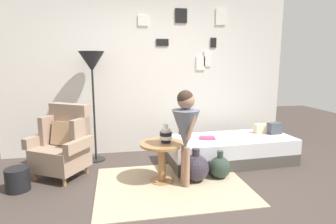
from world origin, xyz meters
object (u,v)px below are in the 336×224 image
object	(u,v)px
side_table	(162,154)
magazine_basket	(18,179)
person_child	(186,125)
book_on_daybed	(207,138)
vase_striped	(166,135)
demijohn_near	(196,168)
floor_lamp	(92,66)
demijohn_far	(220,167)
daybed	(230,150)
armchair	(64,144)

from	to	relation	value
side_table	magazine_basket	bearing A→B (deg)	177.75
person_child	magazine_basket	size ratio (longest dim) A/B	4.31
book_on_daybed	vase_striped	bearing A→B (deg)	-146.13
demijohn_near	person_child	bearing A→B (deg)	-145.29
vase_striped	book_on_daybed	world-z (taller)	vase_striped
side_table	floor_lamp	world-z (taller)	floor_lamp
vase_striped	book_on_daybed	distance (m)	0.89
demijohn_near	demijohn_far	size ratio (longest dim) A/B	1.17
side_table	person_child	xyz separation A→B (m)	(0.26, -0.18, 0.41)
daybed	book_on_daybed	world-z (taller)	book_on_daybed
book_on_daybed	demijohn_far	xyz separation A→B (m)	(0.01, -0.52, -0.26)
armchair	book_on_daybed	bearing A→B (deg)	0.76
demijohn_near	demijohn_far	distance (m)	0.35
daybed	side_table	xyz separation A→B (m)	(-1.15, -0.51, 0.17)
floor_lamp	person_child	xyz separation A→B (m)	(1.15, -1.18, -0.69)
vase_striped	demijohn_far	bearing A→B (deg)	-2.61
armchair	person_child	size ratio (longest dim) A/B	0.80
side_table	book_on_daybed	xyz separation A→B (m)	(0.77, 0.49, 0.04)
side_table	demijohn_far	bearing A→B (deg)	-2.02
armchair	floor_lamp	bearing A→B (deg)	54.65
floor_lamp	armchair	bearing A→B (deg)	-125.35
daybed	book_on_daybed	bearing A→B (deg)	-177.43
daybed	demijohn_near	xyz separation A→B (m)	(-0.72, -0.57, -0.02)
daybed	magazine_basket	xyz separation A→B (m)	(-2.91, -0.44, -0.06)
armchair	demijohn_near	world-z (taller)	armchair
side_table	magazine_basket	world-z (taller)	side_table
side_table	demijohn_far	world-z (taller)	side_table
daybed	floor_lamp	distance (m)	2.46
side_table	demijohn_near	distance (m)	0.48
floor_lamp	demijohn_near	world-z (taller)	floor_lamp
armchair	book_on_daybed	xyz separation A→B (m)	(2.05, 0.03, -0.02)
vase_striped	book_on_daybed	bearing A→B (deg)	33.87
person_child	vase_striped	bearing A→B (deg)	138.30
book_on_daybed	demijohn_near	size ratio (longest dim) A/B	0.50
armchair	daybed	world-z (taller)	armchair
demijohn_near	demijohn_far	xyz separation A→B (m)	(0.35, 0.04, -0.03)
side_table	demijohn_far	distance (m)	0.81
side_table	demijohn_far	size ratio (longest dim) A/B	1.49
daybed	vase_striped	bearing A→B (deg)	-155.54
armchair	vase_striped	world-z (taller)	armchair
daybed	floor_lamp	bearing A→B (deg)	166.46
daybed	magazine_basket	world-z (taller)	daybed
floor_lamp	demijohn_near	xyz separation A→B (m)	(1.32, -1.06, -1.29)
person_child	daybed	bearing A→B (deg)	37.72
demijohn_far	person_child	bearing A→B (deg)	-163.31
vase_striped	floor_lamp	distance (m)	1.61
person_child	book_on_daybed	bearing A→B (deg)	52.77
book_on_daybed	demijohn_near	distance (m)	0.69
daybed	book_on_daybed	xyz separation A→B (m)	(-0.38, -0.02, 0.22)
vase_striped	floor_lamp	bearing A→B (deg)	133.53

